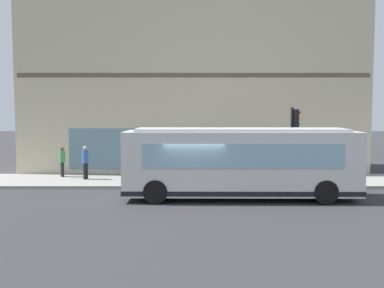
{
  "coord_description": "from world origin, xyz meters",
  "views": [
    {
      "loc": [
        -18.62,
        0.07,
        3.89
      ],
      "look_at": [
        2.5,
        0.08,
        2.22
      ],
      "focal_mm": 41.14,
      "sensor_mm": 36.0,
      "label": 1
    }
  ],
  "objects_px": {
    "city_bus_nearside": "(240,163)",
    "fire_hydrant": "(190,175)",
    "pedestrian_by_light_pole": "(328,163)",
    "traffic_light_near_corner": "(294,131)",
    "pedestrian_walking_along_curb": "(62,159)",
    "pedestrian_near_hydrant": "(85,160)",
    "newspaper_vending_box": "(218,169)"
  },
  "relations": [
    {
      "from": "traffic_light_near_corner",
      "to": "pedestrian_by_light_pole",
      "type": "distance_m",
      "value": 2.86
    },
    {
      "from": "fire_hydrant",
      "to": "newspaper_vending_box",
      "type": "distance_m",
      "value": 2.17
    },
    {
      "from": "pedestrian_walking_along_curb",
      "to": "city_bus_nearside",
      "type": "bearing_deg",
      "value": -119.41
    },
    {
      "from": "pedestrian_by_light_pole",
      "to": "pedestrian_walking_along_curb",
      "type": "bearing_deg",
      "value": 83.81
    },
    {
      "from": "traffic_light_near_corner",
      "to": "fire_hydrant",
      "type": "bearing_deg",
      "value": 82.12
    },
    {
      "from": "pedestrian_near_hydrant",
      "to": "newspaper_vending_box",
      "type": "distance_m",
      "value": 7.18
    },
    {
      "from": "pedestrian_near_hydrant",
      "to": "city_bus_nearside",
      "type": "bearing_deg",
      "value": -119.37
    },
    {
      "from": "city_bus_nearside",
      "to": "pedestrian_walking_along_curb",
      "type": "bearing_deg",
      "value": 60.59
    },
    {
      "from": "city_bus_nearside",
      "to": "fire_hydrant",
      "type": "bearing_deg",
      "value": 33.23
    },
    {
      "from": "pedestrian_walking_along_curb",
      "to": "pedestrian_by_light_pole",
      "type": "bearing_deg",
      "value": -96.19
    },
    {
      "from": "traffic_light_near_corner",
      "to": "pedestrian_by_light_pole",
      "type": "bearing_deg",
      "value": -62.69
    },
    {
      "from": "city_bus_nearside",
      "to": "pedestrian_near_hydrant",
      "type": "bearing_deg",
      "value": 60.63
    },
    {
      "from": "traffic_light_near_corner",
      "to": "pedestrian_walking_along_curb",
      "type": "bearing_deg",
      "value": 78.06
    },
    {
      "from": "city_bus_nearside",
      "to": "fire_hydrant",
      "type": "distance_m",
      "value": 4.16
    },
    {
      "from": "pedestrian_walking_along_curb",
      "to": "pedestrian_by_light_pole",
      "type": "height_order",
      "value": "pedestrian_walking_along_curb"
    },
    {
      "from": "traffic_light_near_corner",
      "to": "pedestrian_walking_along_curb",
      "type": "xyz_separation_m",
      "value": [
        2.59,
        12.27,
        -1.72
      ]
    },
    {
      "from": "pedestrian_walking_along_curb",
      "to": "fire_hydrant",
      "type": "bearing_deg",
      "value": -104.82
    },
    {
      "from": "traffic_light_near_corner",
      "to": "newspaper_vending_box",
      "type": "xyz_separation_m",
      "value": [
        2.23,
        3.62,
        -2.23
      ]
    },
    {
      "from": "newspaper_vending_box",
      "to": "pedestrian_walking_along_curb",
      "type": "bearing_deg",
      "value": 87.61
    },
    {
      "from": "fire_hydrant",
      "to": "pedestrian_near_hydrant",
      "type": "bearing_deg",
      "value": 79.65
    },
    {
      "from": "fire_hydrant",
      "to": "pedestrian_near_hydrant",
      "type": "relative_size",
      "value": 0.41
    },
    {
      "from": "traffic_light_near_corner",
      "to": "newspaper_vending_box",
      "type": "height_order",
      "value": "traffic_light_near_corner"
    },
    {
      "from": "fire_hydrant",
      "to": "pedestrian_near_hydrant",
      "type": "height_order",
      "value": "pedestrian_near_hydrant"
    },
    {
      "from": "pedestrian_by_light_pole",
      "to": "traffic_light_near_corner",
      "type": "bearing_deg",
      "value": 117.31
    },
    {
      "from": "pedestrian_walking_along_curb",
      "to": "traffic_light_near_corner",
      "type": "bearing_deg",
      "value": -101.94
    },
    {
      "from": "pedestrian_walking_along_curb",
      "to": "newspaper_vending_box",
      "type": "xyz_separation_m",
      "value": [
        -0.36,
        -8.64,
        -0.51
      ]
    },
    {
      "from": "pedestrian_by_light_pole",
      "to": "newspaper_vending_box",
      "type": "bearing_deg",
      "value": 78.1
    },
    {
      "from": "pedestrian_walking_along_curb",
      "to": "newspaper_vending_box",
      "type": "distance_m",
      "value": 8.67
    },
    {
      "from": "fire_hydrant",
      "to": "pedestrian_by_light_pole",
      "type": "distance_m",
      "value": 7.22
    },
    {
      "from": "newspaper_vending_box",
      "to": "city_bus_nearside",
      "type": "bearing_deg",
      "value": -172.3
    },
    {
      "from": "fire_hydrant",
      "to": "pedestrian_walking_along_curb",
      "type": "height_order",
      "value": "pedestrian_walking_along_curb"
    },
    {
      "from": "pedestrian_walking_along_curb",
      "to": "newspaper_vending_box",
      "type": "relative_size",
      "value": 1.86
    }
  ]
}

